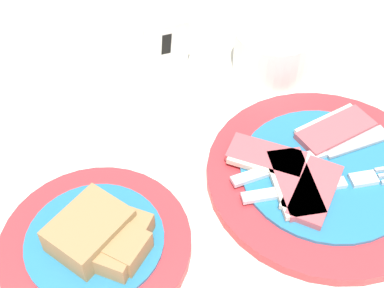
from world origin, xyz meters
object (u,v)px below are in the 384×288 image
at_px(bread_plate, 98,241).
at_px(sugar_cup, 274,49).
at_px(breakfast_plate, 322,174).
at_px(number_card, 164,40).

xyz_separation_m(bread_plate, sugar_cup, (0.26, 0.20, 0.02)).
height_order(breakfast_plate, bread_plate, bread_plate).
distance_m(bread_plate, number_card, 0.28).
xyz_separation_m(bread_plate, number_card, (0.14, 0.25, 0.02)).
bearing_deg(sugar_cup, breakfast_plate, -97.35).
bearing_deg(sugar_cup, bread_plate, -143.25).
relative_size(sugar_cup, number_card, 1.34).
bearing_deg(sugar_cup, number_card, 157.66).
distance_m(breakfast_plate, sugar_cup, 0.19).
distance_m(sugar_cup, number_card, 0.14).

